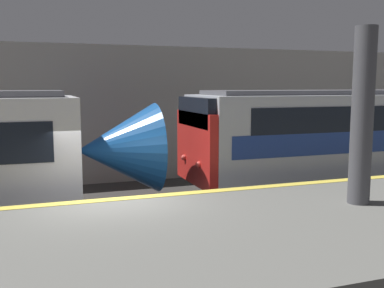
{
  "coord_description": "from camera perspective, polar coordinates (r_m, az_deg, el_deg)",
  "views": [
    {
      "loc": [
        -1.52,
        -9.7,
        3.57
      ],
      "look_at": [
        2.26,
        1.06,
        2.07
      ],
      "focal_mm": 42.0,
      "sensor_mm": 36.0,
      "label": 1
    }
  ],
  "objects": [
    {
      "name": "station_rear_barrier",
      "position": [
        16.46,
        -14.03,
        3.55
      ],
      "size": [
        50.0,
        0.15,
        5.01
      ],
      "color": "#9E998E",
      "rests_on": "ground"
    },
    {
      "name": "ground_plane",
      "position": [
        10.45,
        -10.05,
        -12.61
      ],
      "size": [
        120.0,
        120.0,
        0.0
      ],
      "primitive_type": "plane",
      "color": "#33302D"
    },
    {
      "name": "support_pillar_near",
      "position": [
        9.9,
        20.81,
        3.28
      ],
      "size": [
        0.45,
        0.45,
        3.66
      ],
      "color": "#47474C",
      "rests_on": "platform"
    },
    {
      "name": "platform",
      "position": [
        7.8,
        -6.85,
        -15.33
      ],
      "size": [
        40.0,
        5.33,
        1.11
      ],
      "color": "slate",
      "rests_on": "ground"
    }
  ]
}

